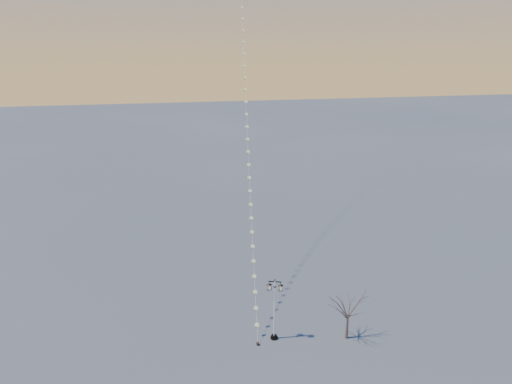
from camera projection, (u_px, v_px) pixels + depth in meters
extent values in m
plane|color=#555856|center=(282.00, 361.00, 30.88)|extent=(300.00, 300.00, 0.00)
cylinder|color=black|center=(274.00, 338.00, 33.23)|extent=(0.53, 0.53, 0.15)
cylinder|color=black|center=(274.00, 336.00, 33.18)|extent=(0.38, 0.38, 0.13)
cylinder|color=white|center=(274.00, 308.00, 32.49)|extent=(0.12, 0.12, 4.43)
cylinder|color=black|center=(275.00, 287.00, 31.98)|extent=(0.19, 0.19, 0.06)
cube|color=black|center=(275.00, 282.00, 31.86)|extent=(0.86, 0.36, 0.06)
sphere|color=black|center=(275.00, 280.00, 31.83)|extent=(0.13, 0.13, 0.13)
pyramid|color=black|center=(269.00, 283.00, 31.96)|extent=(0.42, 0.42, 0.13)
cube|color=beige|center=(269.00, 287.00, 32.05)|extent=(0.25, 0.25, 0.32)
cube|color=black|center=(269.00, 289.00, 32.10)|extent=(0.28, 0.28, 0.04)
pyramid|color=black|center=(281.00, 284.00, 31.85)|extent=(0.42, 0.42, 0.13)
cube|color=beige|center=(280.00, 288.00, 31.94)|extent=(0.25, 0.25, 0.32)
cube|color=black|center=(280.00, 290.00, 32.00)|extent=(0.28, 0.28, 0.04)
cone|color=brown|center=(347.00, 326.00, 33.02)|extent=(0.23, 0.23, 1.95)
cylinder|color=black|center=(258.00, 344.00, 32.49)|extent=(0.21, 0.21, 0.21)
cylinder|color=black|center=(258.00, 343.00, 32.49)|extent=(0.03, 0.03, 0.27)
cone|color=orange|center=(245.00, 43.00, 45.64)|extent=(0.09, 0.09, 0.30)
cylinder|color=white|center=(258.00, 337.00, 32.33)|extent=(0.02, 0.02, 0.85)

